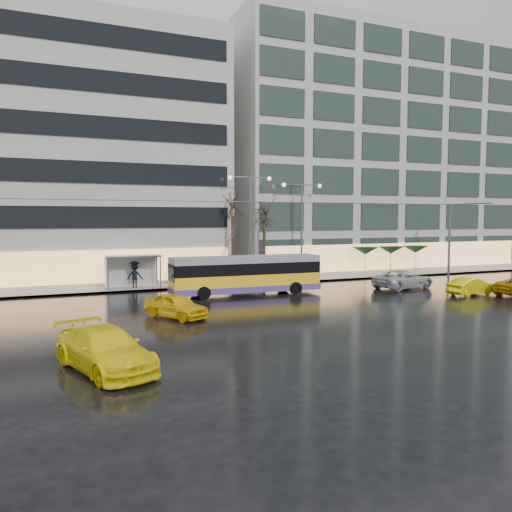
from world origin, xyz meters
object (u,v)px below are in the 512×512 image
street_lamp_near (250,213)px  taxi_a (176,306)px  trolleybus (246,276)px  bus_shelter (128,264)px

street_lamp_near → taxi_a: size_ratio=2.22×
trolleybus → taxi_a: bearing=-136.4°
street_lamp_near → taxi_a: street_lamp_near is taller
taxi_a → bus_shelter: bearing=65.0°
street_lamp_near → trolleybus: bearing=-114.5°
trolleybus → bus_shelter: bearing=141.0°
trolleybus → bus_shelter: (-7.55, 6.11, 0.58)m
bus_shelter → street_lamp_near: street_lamp_near is taller
trolleybus → street_lamp_near: (2.83, 6.22, 4.61)m
bus_shelter → street_lamp_near: bearing=0.6°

